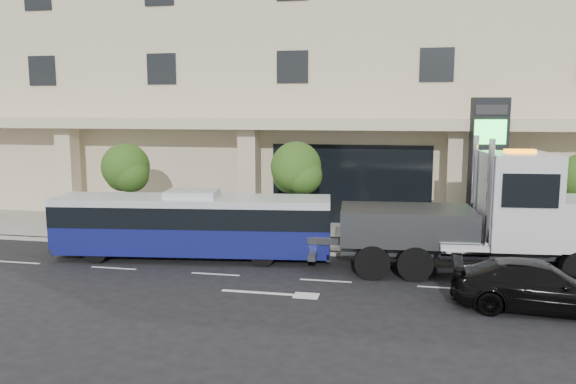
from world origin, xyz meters
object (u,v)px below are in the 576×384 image
at_px(city_bus, 193,224).
at_px(tow_truck, 488,219).
at_px(signage_pylon, 487,169).
at_px(black_sedan, 539,286).

bearing_deg(city_bus, tow_truck, -6.82).
bearing_deg(signage_pylon, tow_truck, -108.67).
distance_m(tow_truck, black_sedan, 3.93).
height_order(city_bus, tow_truck, tow_truck).
distance_m(black_sedan, signage_pylon, 8.84).
bearing_deg(signage_pylon, city_bus, -168.76).
bearing_deg(tow_truck, black_sedan, -79.22).
height_order(black_sedan, signage_pylon, signage_pylon).
xyz_separation_m(black_sedan, signage_pylon, (-0.37, 8.44, 2.60)).
bearing_deg(black_sedan, city_bus, 76.60).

